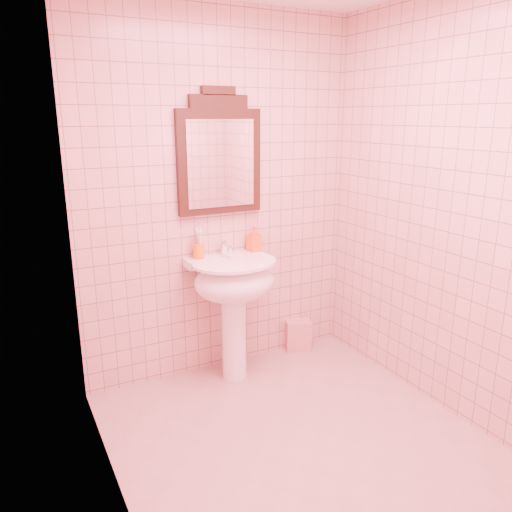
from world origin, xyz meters
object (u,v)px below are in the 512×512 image
soap_dispenser (254,239)px  towel (298,335)px  pedestal_sink (234,289)px  mirror (220,156)px  toothbrush_cup (199,251)px

soap_dispenser → towel: bearing=-7.5°
pedestal_sink → mirror: bearing=90.0°
toothbrush_cup → towel: size_ratio=0.77×
pedestal_sink → toothbrush_cup: (-0.18, 0.17, 0.25)m
toothbrush_cup → pedestal_sink: bearing=-42.5°
pedestal_sink → soap_dispenser: soap_dispenser is taller
toothbrush_cup → mirror: bearing=10.6°
pedestal_sink → soap_dispenser: bearing=33.7°
pedestal_sink → soap_dispenser: 0.41m
pedestal_sink → mirror: (0.00, 0.20, 0.88)m
pedestal_sink → towel: (0.64, 0.17, -0.54)m
toothbrush_cup → towel: bearing=0.1°
pedestal_sink → toothbrush_cup: toothbrush_cup is taller
pedestal_sink → towel: bearing=14.9°
mirror → towel: size_ratio=3.46×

